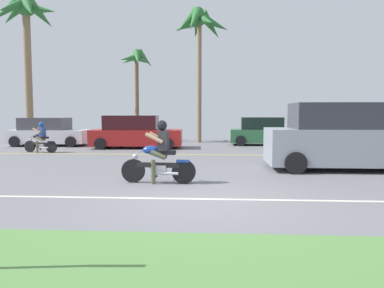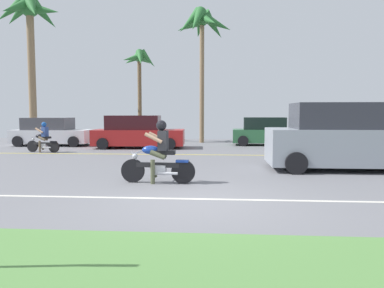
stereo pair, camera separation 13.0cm
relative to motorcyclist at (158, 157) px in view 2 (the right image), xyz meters
name	(u,v)px [view 2 (the right image)]	position (x,y,z in m)	size (l,w,h in m)	color
ground	(201,177)	(1.01, 1.14, -0.68)	(56.00, 30.00, 0.04)	slate
lane_line_near	(194,199)	(1.01, -1.70, -0.66)	(50.40, 0.12, 0.01)	silver
lane_line_far	(208,155)	(1.01, 6.46, -0.66)	(50.40, 0.12, 0.01)	yellow
motorcyclist	(158,157)	(0.00, 0.00, 0.00)	(1.87, 0.61, 1.57)	black
suv_nearby	(348,138)	(5.44, 2.65, 0.33)	(4.94, 2.24, 2.05)	#8C939E
parked_car_0	(52,132)	(-7.52, 10.44, 0.04)	(4.11, 2.09, 1.49)	silver
parked_car_1	(137,133)	(-2.60, 9.36, 0.09)	(4.55, 2.18, 1.62)	#AD1E1E
parked_car_2	(267,132)	(4.07, 11.49, 0.04)	(3.89, 1.93, 1.51)	#2D663D
parked_car_3	(358,132)	(8.65, 10.83, 0.10)	(3.99, 2.16, 1.64)	#2D663D
palm_tree_0	(202,28)	(0.44, 13.01, 5.98)	(3.52, 3.55, 7.76)	#846B4C
palm_tree_1	(139,66)	(-3.35, 13.50, 3.90)	(2.22, 2.27, 5.56)	brown
palm_tree_2	(29,19)	(-10.39, 14.00, 6.91)	(4.32, 4.27, 9.08)	#846B4C
motorcyclist_distant	(43,139)	(-6.32, 6.96, -0.09)	(1.60, 0.57, 1.35)	black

